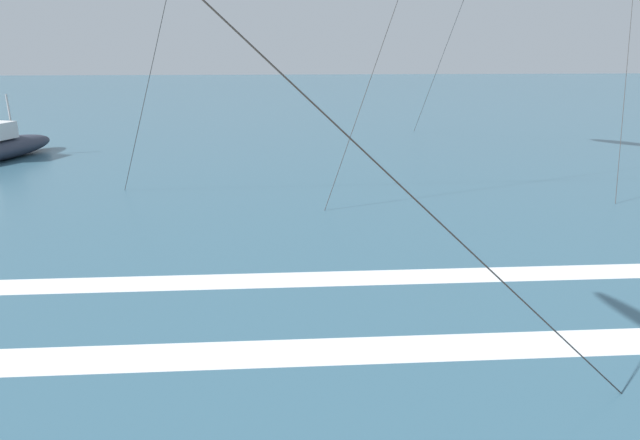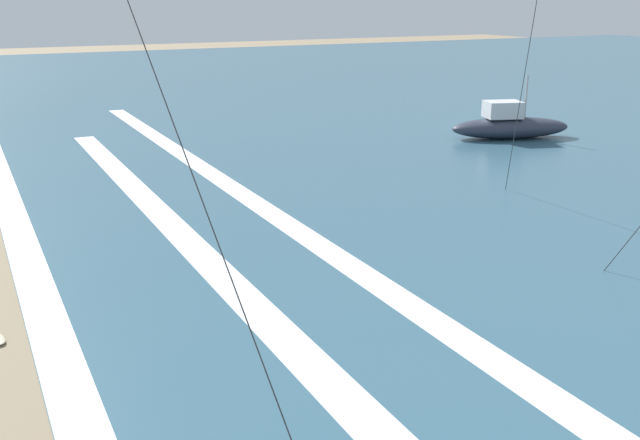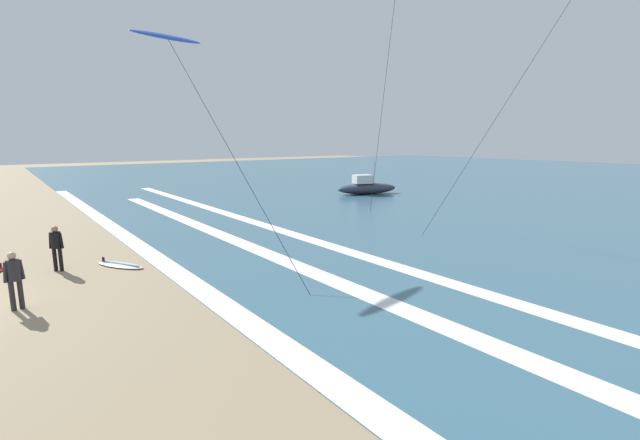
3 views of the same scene
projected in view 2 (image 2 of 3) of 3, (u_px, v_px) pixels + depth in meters
name	position (u px, v px, depth m)	size (l,w,h in m)	color
wave_foam_shoreline	(47.00, 321.00, 13.85)	(55.94, 0.78, 0.01)	white
wave_foam_mid_break	(290.00, 343.00, 12.98)	(43.67, 0.81, 0.01)	white
wave_foam_outer_break	(413.00, 307.00, 14.48)	(57.23, 0.75, 0.01)	white
offshore_boat	(509.00, 125.00, 31.32)	(3.19, 5.47, 2.70)	#2D3342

